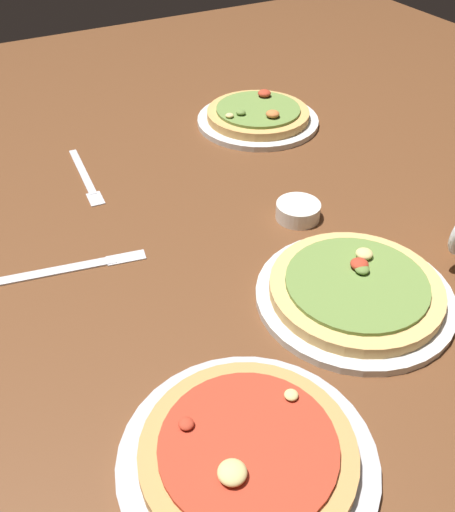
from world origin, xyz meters
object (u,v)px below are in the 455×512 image
at_px(fork_spare, 85,177).
at_px(pizza_plate_far, 258,116).
at_px(pizza_plate_near, 248,455).
at_px(ramekin_butter, 298,211).
at_px(knife_right, 68,268).
at_px(pizza_plate_side, 355,291).

bearing_deg(fork_spare, pizza_plate_far, 6.30).
distance_m(pizza_plate_far, fork_spare, 0.41).
xyz_separation_m(pizza_plate_near, pizza_plate_far, (0.43, 0.70, 0.00)).
xyz_separation_m(pizza_plate_near, fork_spare, (0.03, 0.66, -0.01)).
distance_m(ramekin_butter, fork_spare, 0.41).
bearing_deg(ramekin_butter, knife_right, 172.33).
xyz_separation_m(ramekin_butter, knife_right, (-0.38, 0.05, -0.01)).
relative_size(pizza_plate_side, knife_right, 1.16).
bearing_deg(pizza_plate_far, pizza_plate_side, -106.90).
bearing_deg(knife_right, ramekin_butter, -7.67).
bearing_deg(fork_spare, ramekin_butter, -46.76).
relative_size(pizza_plate_near, pizza_plate_side, 1.00).
height_order(pizza_plate_near, fork_spare, pizza_plate_near).
bearing_deg(pizza_plate_side, pizza_plate_near, -150.16).
bearing_deg(fork_spare, knife_right, -113.06).
height_order(pizza_plate_near, ramekin_butter, pizza_plate_near).
bearing_deg(pizza_plate_near, knife_right, 100.90).
bearing_deg(pizza_plate_near, ramekin_butter, 49.62).
xyz_separation_m(pizza_plate_side, ramekin_butter, (0.04, 0.21, -0.00)).
distance_m(pizza_plate_near, pizza_plate_far, 0.82).
height_order(pizza_plate_near, pizza_plate_side, pizza_plate_near).
xyz_separation_m(pizza_plate_far, ramekin_butter, (-0.12, -0.34, -0.00)).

